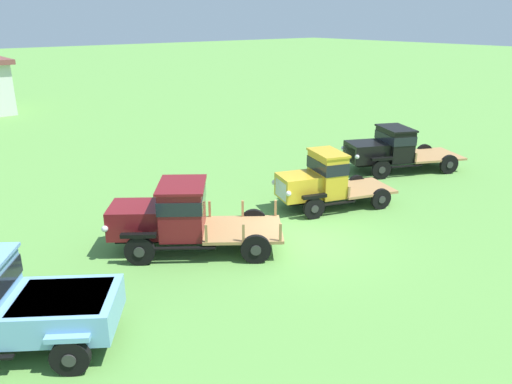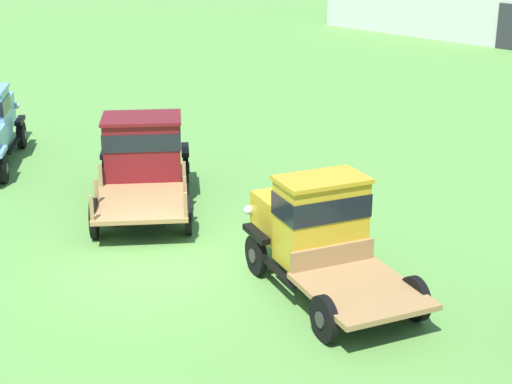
{
  "view_description": "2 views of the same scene",
  "coord_description": "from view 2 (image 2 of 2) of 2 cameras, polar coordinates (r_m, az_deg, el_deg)",
  "views": [
    {
      "loc": [
        -10.66,
        -10.81,
        7.06
      ],
      "look_at": [
        0.08,
        2.6,
        1.0
      ],
      "focal_mm": 35.0,
      "sensor_mm": 36.0,
      "label": 1
    },
    {
      "loc": [
        12.31,
        -8.53,
        6.9
      ],
      "look_at": [
        0.08,
        2.6,
        1.0
      ],
      "focal_mm": 55.0,
      "sensor_mm": 36.0,
      "label": 2
    }
  ],
  "objects": [
    {
      "name": "ground_plane",
      "position": [
        16.49,
        -6.91,
        -5.26
      ],
      "size": [
        240.0,
        240.0,
        0.0
      ],
      "primitive_type": "plane",
      "color": "#5B9342"
    },
    {
      "name": "farm_shed",
      "position": [
        48.75,
        17.91,
        13.04
      ],
      "size": [
        22.2,
        8.13,
        4.1
      ],
      "color": "silver",
      "rests_on": "ground"
    },
    {
      "name": "vintage_truck_second_in_line",
      "position": [
        19.91,
        -8.18,
        2.76
      ],
      "size": [
        5.5,
        4.77,
        2.21
      ],
      "color": "black",
      "rests_on": "ground"
    },
    {
      "name": "vintage_truck_midrow_center",
      "position": [
        15.22,
        4.41,
        -2.71
      ],
      "size": [
        4.95,
        3.16,
        2.24
      ],
      "color": "black",
      "rests_on": "ground"
    }
  ]
}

